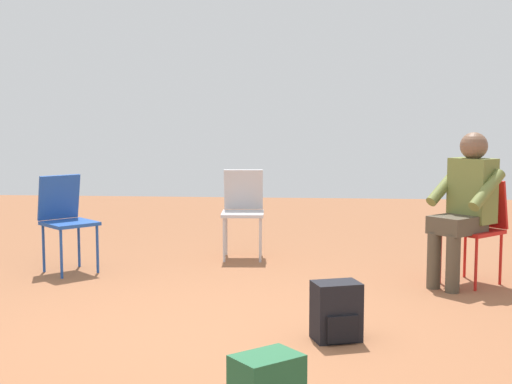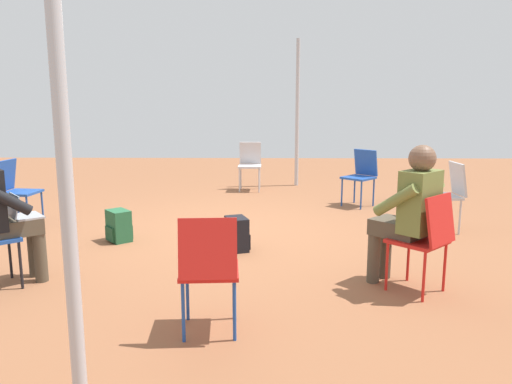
{
  "view_description": "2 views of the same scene",
  "coord_description": "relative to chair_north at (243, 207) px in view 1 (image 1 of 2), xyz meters",
  "views": [
    {
      "loc": [
        0.64,
        -4.18,
        1.36
      ],
      "look_at": [
        0.27,
        0.21,
        0.9
      ],
      "focal_mm": 50.0,
      "sensor_mm": 36.0,
      "label": 1
    },
    {
      "loc": [
        5.93,
        0.38,
        1.6
      ],
      "look_at": [
        0.24,
        0.29,
        0.54
      ],
      "focal_mm": 35.0,
      "sensor_mm": 36.0,
      "label": 2
    }
  ],
  "objects": [
    {
      "name": "person_in_olive",
      "position": [
        1.9,
        -1.02,
        0.2
      ],
      "size": [
        0.63,
        0.63,
        1.24
      ],
      "rotation": [
        0.0,
        0.0,
        2.33
      ],
      "color": "#4C4233",
      "rests_on": "ground"
    },
    {
      "name": "chair_north",
      "position": [
        0.0,
        0.0,
        0.0
      ],
      "size": [
        0.43,
        0.46,
        0.85
      ],
      "rotation": [
        0.0,
        0.0,
        -3.08
      ],
      "color": "#B7B7BC",
      "rests_on": "ground"
    },
    {
      "name": "backpack_near_laptop_user",
      "position": [
        0.83,
        -2.53,
        -0.34
      ],
      "size": [
        0.33,
        0.3,
        0.36
      ],
      "rotation": [
        0.0,
        0.0,
        0.33
      ],
      "color": "black",
      "rests_on": "ground"
    },
    {
      "name": "chair_northeast",
      "position": [
        2.02,
        -0.9,
        0.0
      ],
      "size": [
        0.59,
        0.58,
        0.85
      ],
      "rotation": [
        0.0,
        0.0,
        2.33
      ],
      "color": "red",
      "rests_on": "ground"
    },
    {
      "name": "ground_plane",
      "position": [
        0.06,
        -2.62,
        -0.5
      ],
      "size": [
        15.48,
        15.48,
        0.0
      ],
      "primitive_type": "plane",
      "color": "brown"
    },
    {
      "name": "chair_northwest",
      "position": [
        -1.49,
        -0.76,
        0.0
      ],
      "size": [
        0.59,
        0.58,
        0.85
      ],
      "rotation": [
        0.0,
        0.0,
        -2.33
      ],
      "color": "#1E4799",
      "rests_on": "ground"
    }
  ]
}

